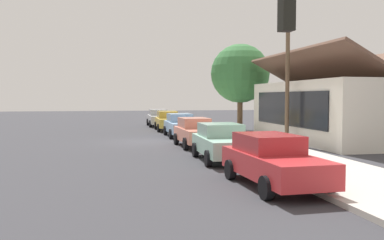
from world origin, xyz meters
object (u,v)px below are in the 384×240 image
object	(u,v)px
car_skyblue	(180,125)
car_silver	(158,118)
car_seafoam	(222,142)
fire_hydrant_red	(266,152)
car_mustard	(168,121)
car_cherry	(272,160)
shade_tree	(240,74)
utility_pole_wooden	(287,77)
car_coral	(195,132)
traffic_light_main	(362,58)

from	to	relation	value
car_skyblue	car_silver	bearing A→B (deg)	-178.13
car_seafoam	fire_hydrant_red	xyz separation A→B (m)	(1.33, 1.51, -0.32)
fire_hydrant_red	car_mustard	bearing A→B (deg)	-175.45
car_cherry	car_seafoam	bearing A→B (deg)	178.71
fire_hydrant_red	shade_tree	bearing A→B (deg)	165.55
car_seafoam	utility_pole_wooden	world-z (taller)	utility_pole_wooden
car_skyblue	utility_pole_wooden	size ratio (longest dim) A/B	0.63
shade_tree	car_seafoam	bearing A→B (deg)	-20.62
car_skyblue	car_seafoam	size ratio (longest dim) A/B	1.04
car_coral	traffic_light_main	xyz separation A→B (m)	(15.62, -0.09, 2.68)
traffic_light_main	fire_hydrant_red	size ratio (longest dim) A/B	7.32
car_mustard	car_coral	size ratio (longest dim) A/B	1.01
traffic_light_main	utility_pole_wooden	xyz separation A→B (m)	(-15.93, 5.66, 0.44)
car_coral	traffic_light_main	distance (m)	15.85
car_silver	car_skyblue	size ratio (longest dim) A/B	0.99
car_skyblue	car_coral	distance (m)	6.05
traffic_light_main	fire_hydrant_red	world-z (taller)	traffic_light_main
car_silver	fire_hydrant_red	size ratio (longest dim) A/B	6.57
car_seafoam	car_mustard	bearing A→B (deg)	-178.80
utility_pole_wooden	fire_hydrant_red	xyz separation A→B (m)	(6.92, -4.00, -3.43)
car_silver	traffic_light_main	xyz separation A→B (m)	(32.46, -0.08, 2.68)
car_mustard	car_silver	bearing A→B (deg)	-176.46
car_seafoam	car_cherry	distance (m)	5.43
car_skyblue	car_seafoam	xyz separation A→B (m)	(11.33, -0.15, 0.00)
car_seafoam	fire_hydrant_red	world-z (taller)	car_seafoam
car_cherry	fire_hydrant_red	distance (m)	4.35
car_cherry	shade_tree	bearing A→B (deg)	162.38
car_mustard	utility_pole_wooden	world-z (taller)	utility_pole_wooden
car_mustard	traffic_light_main	bearing A→B (deg)	1.62
car_skyblue	utility_pole_wooden	distance (m)	8.44
car_skyblue	traffic_light_main	size ratio (longest dim) A/B	0.91
car_cherry	utility_pole_wooden	distance (m)	12.67
car_skyblue	fire_hydrant_red	size ratio (longest dim) A/B	6.66
car_coral	car_mustard	bearing A→B (deg)	178.37
car_skyblue	car_coral	size ratio (longest dim) A/B	1.08
car_skyblue	car_mustard	bearing A→B (deg)	-178.38
shade_tree	traffic_light_main	bearing A→B (deg)	-13.07
car_coral	car_skyblue	bearing A→B (deg)	176.93
car_cherry	car_mustard	bearing A→B (deg)	177.83
car_silver	car_coral	world-z (taller)	same
car_cherry	fire_hydrant_red	size ratio (longest dim) A/B	6.77
car_cherry	traffic_light_main	size ratio (longest dim) A/B	0.92
car_coral	car_cherry	world-z (taller)	same
car_silver	utility_pole_wooden	bearing A→B (deg)	19.68
shade_tree	utility_pole_wooden	size ratio (longest dim) A/B	0.94
car_seafoam	traffic_light_main	world-z (taller)	traffic_light_main
car_silver	traffic_light_main	distance (m)	32.57
traffic_light_main	car_cherry	bearing A→B (deg)	177.17
car_skyblue	car_coral	bearing A→B (deg)	-1.40
car_mustard	fire_hydrant_red	distance (m)	18.25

